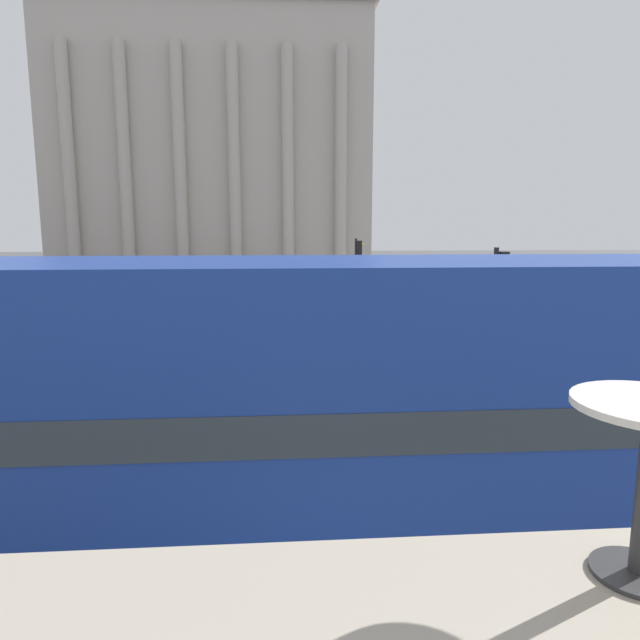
# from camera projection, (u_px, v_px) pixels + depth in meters

# --- Properties ---
(double_decker_bus) EXTENTS (11.09, 2.62, 4.18)m
(double_decker_bus) POSITION_uv_depth(u_px,v_px,m) (292.00, 415.00, 6.83)
(double_decker_bus) COLOR black
(double_decker_bus) RESTS_ON ground_plane
(plaza_building_left) EXTENTS (25.98, 12.84, 21.50)m
(plaza_building_left) POSITION_uv_depth(u_px,v_px,m) (215.00, 152.00, 48.75)
(plaza_building_left) COLOR #BCB2A8
(plaza_building_left) RESTS_ON ground_plane
(traffic_light_near) EXTENTS (0.42, 0.24, 4.06)m
(traffic_light_near) POSITION_uv_depth(u_px,v_px,m) (497.00, 307.00, 13.69)
(traffic_light_near) COLOR black
(traffic_light_near) RESTS_ON ground_plane
(traffic_light_mid) EXTENTS (0.42, 0.24, 3.33)m
(traffic_light_mid) POSITION_uv_depth(u_px,v_px,m) (488.00, 296.00, 19.40)
(traffic_light_mid) COLOR black
(traffic_light_mid) RESTS_ON ground_plane
(traffic_light_far) EXTENTS (0.42, 0.24, 3.94)m
(traffic_light_far) POSITION_uv_depth(u_px,v_px,m) (357.00, 267.00, 27.46)
(traffic_light_far) COLOR black
(traffic_light_far) RESTS_ON ground_plane
(pedestrian_yellow) EXTENTS (0.32, 0.32, 1.62)m
(pedestrian_yellow) POSITION_uv_depth(u_px,v_px,m) (252.00, 287.00, 33.97)
(pedestrian_yellow) COLOR #282B33
(pedestrian_yellow) RESTS_ON ground_plane
(pedestrian_olive) EXTENTS (0.32, 0.32, 1.75)m
(pedestrian_olive) POSITION_uv_depth(u_px,v_px,m) (251.00, 367.00, 14.46)
(pedestrian_olive) COLOR #282B33
(pedestrian_olive) RESTS_ON ground_plane
(pedestrian_red) EXTENTS (0.32, 0.32, 1.80)m
(pedestrian_red) POSITION_uv_depth(u_px,v_px,m) (621.00, 333.00, 18.82)
(pedestrian_red) COLOR #282B33
(pedestrian_red) RESTS_ON ground_plane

